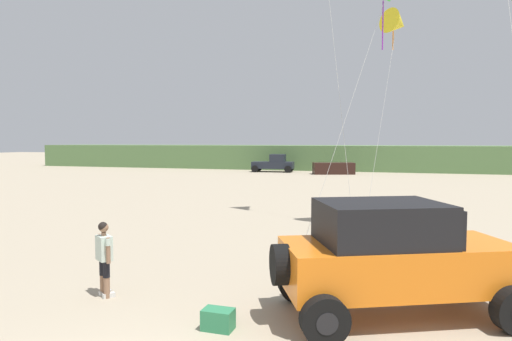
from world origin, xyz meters
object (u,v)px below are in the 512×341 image
object	(u,v)px
person_watching	(104,255)
distant_pickup	(274,164)
jeep	(394,256)
kite_purple_stunt	(397,24)
cooler_box	(218,319)
distant_sedan	(334,168)

from	to	relation	value
person_watching	distant_pickup	world-z (taller)	distant_pickup
jeep	kite_purple_stunt	world-z (taller)	kite_purple_stunt
cooler_box	person_watching	bearing A→B (deg)	164.52
person_watching	cooler_box	bearing A→B (deg)	-16.40
person_watching	cooler_box	distance (m)	3.25
jeep	distant_sedan	distance (m)	38.36
distant_pickup	distant_sedan	size ratio (longest dim) A/B	1.13
person_watching	kite_purple_stunt	world-z (taller)	kite_purple_stunt
distant_pickup	distant_sedan	distance (m)	6.98
cooler_box	distant_pickup	distance (m)	42.11
distant_pickup	distant_sedan	world-z (taller)	distant_pickup
distant_pickup	kite_purple_stunt	size ratio (longest dim) A/B	0.50
person_watching	distant_sedan	distance (m)	38.60
person_watching	distant_sedan	xyz separation A→B (m)	(0.24, 38.60, -0.34)
jeep	distant_pickup	xyz separation A→B (m)	(-12.65, 39.41, -0.26)
jeep	cooler_box	size ratio (longest dim) A/B	8.93
jeep	cooler_box	bearing A→B (deg)	-152.46
person_watching	distant_sedan	bearing A→B (deg)	89.64
cooler_box	distant_sedan	xyz separation A→B (m)	(-2.79, 39.49, 0.41)
kite_purple_stunt	cooler_box	bearing A→B (deg)	-101.90
person_watching	jeep	bearing A→B (deg)	6.52
jeep	person_watching	bearing A→B (deg)	-173.48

